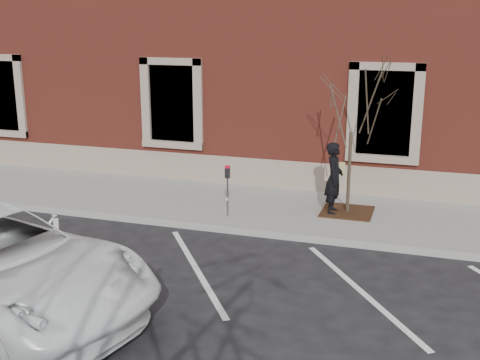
% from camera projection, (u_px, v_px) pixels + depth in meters
% --- Properties ---
extents(ground, '(120.00, 120.00, 0.00)m').
position_uv_depth(ground, '(232.00, 232.00, 13.86)').
color(ground, '#28282B').
rests_on(ground, ground).
extents(sidewalk_near, '(40.00, 3.50, 0.15)m').
position_uv_depth(sidewalk_near, '(254.00, 207.00, 15.45)').
color(sidewalk_near, '#9D9A93').
rests_on(sidewalk_near, ground).
extents(curb_near, '(40.00, 0.12, 0.15)m').
position_uv_depth(curb_near, '(231.00, 230.00, 13.79)').
color(curb_near, '#9E9E99').
rests_on(curb_near, ground).
extents(parking_stripes, '(28.00, 4.40, 0.01)m').
position_uv_depth(parking_stripes, '(196.00, 269.00, 11.84)').
color(parking_stripes, silver).
rests_on(parking_stripes, ground).
extents(building_civic, '(40.00, 8.62, 8.00)m').
position_uv_depth(building_civic, '(306.00, 43.00, 19.93)').
color(building_civic, maroon).
rests_on(building_civic, ground).
extents(man, '(0.43, 0.65, 1.76)m').
position_uv_depth(man, '(334.00, 178.00, 14.54)').
color(man, black).
rests_on(man, sidewalk_near).
extents(parking_meter, '(0.11, 0.09, 1.24)m').
position_uv_depth(parking_meter, '(227.00, 181.00, 14.35)').
color(parking_meter, '#595B60').
rests_on(parking_meter, sidewalk_near).
extents(tree_grate, '(1.23, 1.23, 0.03)m').
position_uv_depth(tree_grate, '(347.00, 212.00, 14.82)').
color(tree_grate, '#422C15').
rests_on(tree_grate, sidewalk_near).
extents(sapling, '(2.20, 2.20, 3.66)m').
position_uv_depth(sapling, '(352.00, 109.00, 14.16)').
color(sapling, '#493E2C').
rests_on(sapling, sidewalk_near).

